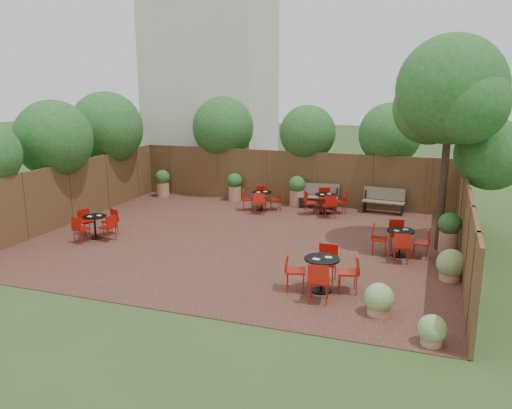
% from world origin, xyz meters
% --- Properties ---
extents(ground, '(80.00, 80.00, 0.00)m').
position_xyz_m(ground, '(0.00, 0.00, 0.00)').
color(ground, '#354F23').
rests_on(ground, ground).
extents(courtyard_paving, '(12.00, 10.00, 0.02)m').
position_xyz_m(courtyard_paving, '(0.00, 0.00, 0.01)').
color(courtyard_paving, '#361C16').
rests_on(courtyard_paving, ground).
extents(fence_back, '(12.00, 0.08, 2.00)m').
position_xyz_m(fence_back, '(0.00, 5.00, 1.00)').
color(fence_back, '#4E321C').
rests_on(fence_back, ground).
extents(fence_left, '(0.08, 10.00, 2.00)m').
position_xyz_m(fence_left, '(-6.00, 0.00, 1.00)').
color(fence_left, '#4E321C').
rests_on(fence_left, ground).
extents(fence_right, '(0.08, 10.00, 2.00)m').
position_xyz_m(fence_right, '(6.00, 0.00, 1.00)').
color(fence_right, '#4E321C').
rests_on(fence_right, ground).
extents(neighbour_building, '(5.00, 4.00, 8.00)m').
position_xyz_m(neighbour_building, '(-4.50, 8.00, 4.00)').
color(neighbour_building, beige).
rests_on(neighbour_building, ground).
extents(overhang_foliage, '(15.56, 10.37, 2.73)m').
position_xyz_m(overhang_foliage, '(-2.63, 3.06, 2.71)').
color(overhang_foliage, '#1F561C').
rests_on(overhang_foliage, ground).
extents(courtyard_tree, '(2.93, 2.86, 5.76)m').
position_xyz_m(courtyard_tree, '(5.39, 1.01, 4.18)').
color(courtyard_tree, black).
rests_on(courtyard_tree, courtyard_paving).
extents(park_bench_left, '(1.47, 0.61, 0.88)m').
position_xyz_m(park_bench_left, '(1.21, 4.62, 0.47)').
color(park_bench_left, brown).
rests_on(park_bench_left, courtyard_paving).
extents(park_bench_right, '(1.46, 0.57, 0.88)m').
position_xyz_m(park_bench_right, '(3.53, 4.62, 0.47)').
color(park_bench_right, brown).
rests_on(park_bench_right, courtyard_paving).
extents(bistro_tables, '(10.10, 8.32, 0.90)m').
position_xyz_m(bistro_tables, '(1.18, 0.38, 0.44)').
color(bistro_tables, black).
rests_on(bistro_tables, courtyard_paving).
extents(planters, '(11.35, 4.48, 1.13)m').
position_xyz_m(planters, '(-0.08, 3.58, 0.61)').
color(planters, '#A37351').
rests_on(planters, courtyard_paving).
extents(low_shrubs, '(2.02, 3.99, 0.74)m').
position_xyz_m(low_shrubs, '(5.18, -2.74, 0.34)').
color(low_shrubs, '#A37351').
rests_on(low_shrubs, courtyard_paving).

